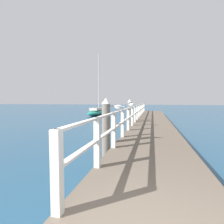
# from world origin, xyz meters

# --- Properties ---
(pier_deck) EXTENTS (2.35, 23.75, 0.48)m
(pier_deck) POSITION_xyz_m (0.00, 11.88, 0.24)
(pier_deck) COLOR brown
(pier_deck) RESTS_ON ground_plane
(pier_railing) EXTENTS (0.12, 22.27, 1.06)m
(pier_railing) POSITION_xyz_m (-1.09, 11.88, 1.14)
(pier_railing) COLOR beige
(pier_railing) RESTS_ON pier_deck
(dock_piling_near) EXTENTS (0.29, 0.29, 1.98)m
(dock_piling_near) POSITION_xyz_m (-1.47, 4.51, 1.00)
(dock_piling_near) COLOR #6B6056
(dock_piling_near) RESTS_ON ground_plane
(dock_piling_far) EXTENTS (0.29, 0.29, 1.98)m
(dock_piling_far) POSITION_xyz_m (-1.47, 10.59, 1.00)
(dock_piling_far) COLOR #6B6056
(dock_piling_far) RESTS_ON ground_plane
(seagull_foreground) EXTENTS (0.48, 0.19, 0.21)m
(seagull_foreground) POSITION_xyz_m (-1.10, 4.66, 1.68)
(seagull_foreground) COLOR white
(seagull_foreground) RESTS_ON pier_railing
(seagull_background) EXTENTS (0.34, 0.40, 0.21)m
(seagull_background) POSITION_xyz_m (-1.09, 8.19, 1.68)
(seagull_background) COLOR white
(seagull_background) RESTS_ON pier_railing
(boat_0) EXTENTS (1.97, 5.98, 7.95)m
(boat_0) POSITION_xyz_m (-6.85, 20.50, 0.42)
(boat_0) COLOR #197266
(boat_0) RESTS_ON ground_plane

